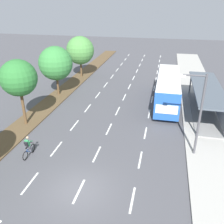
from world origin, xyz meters
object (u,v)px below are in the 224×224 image
(median_tree_fourth, at_px, (80,50))
(bus_shelter, at_px, (209,97))
(median_tree_second, at_px, (19,78))
(cyclist, at_px, (28,147))
(streetlight, at_px, (198,110))
(median_tree_third, at_px, (56,63))
(bus, at_px, (168,87))

(median_tree_fourth, bearing_deg, bus_shelter, -29.66)
(median_tree_second, relative_size, median_tree_fourth, 1.02)
(cyclist, height_order, streetlight, streetlight)
(cyclist, relative_size, streetlight, 0.28)
(streetlight, bearing_deg, median_tree_second, 173.39)
(bus_shelter, xyz_separation_m, median_tree_third, (-18.00, 1.75, 2.28))
(median_tree_third, height_order, streetlight, streetlight)
(median_tree_third, bearing_deg, median_tree_second, -88.64)
(median_tree_second, xyz_separation_m, median_tree_third, (-0.20, 8.36, -0.62))
(bus, height_order, median_tree_second, median_tree_second)
(cyclist, xyz_separation_m, median_tree_third, (-3.29, 13.16, 3.36))
(bus_shelter, xyz_separation_m, bus, (-4.28, 1.95, 0.20))
(cyclist, relative_size, median_tree_third, 0.30)
(bus_shelter, xyz_separation_m, median_tree_second, (-17.80, -6.61, 2.90))
(cyclist, relative_size, median_tree_fourth, 0.29)
(median_tree_second, xyz_separation_m, streetlight, (15.69, -1.82, -0.88))
(bus, bearing_deg, median_tree_second, -147.67)
(bus_shelter, relative_size, bus, 1.05)
(streetlight, bearing_deg, median_tree_third, 147.37)
(median_tree_third, bearing_deg, bus, 0.84)
(bus, distance_m, median_tree_second, 16.23)
(cyclist, distance_m, median_tree_third, 13.98)
(median_tree_third, bearing_deg, cyclist, -75.95)
(median_tree_second, height_order, median_tree_third, median_tree_second)
(median_tree_fourth, distance_m, streetlight, 24.25)
(cyclist, bearing_deg, median_tree_third, 104.05)
(bus_shelter, bearing_deg, bus, 155.48)
(cyclist, xyz_separation_m, median_tree_second, (-3.09, 4.80, 3.98))
(median_tree_second, height_order, median_tree_fourth, median_tree_second)
(bus, distance_m, cyclist, 17.00)
(cyclist, relative_size, median_tree_second, 0.29)
(bus_shelter, height_order, median_tree_second, median_tree_second)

